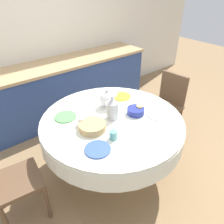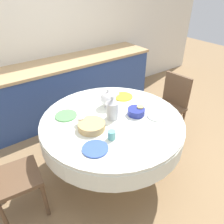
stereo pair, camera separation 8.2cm
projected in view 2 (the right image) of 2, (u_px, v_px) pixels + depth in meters
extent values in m
plane|color=#8E704C|center=(112.00, 170.00, 2.59)|extent=(12.00, 12.00, 0.00)
cube|color=silver|center=(38.00, 29.00, 3.12)|extent=(7.00, 0.05, 2.60)
cube|color=#2D4784|center=(56.00, 93.00, 3.37)|extent=(3.20, 0.60, 0.84)
cube|color=tan|center=(52.00, 65.00, 3.13)|extent=(3.24, 0.64, 0.04)
cylinder|color=brown|center=(112.00, 169.00, 2.58)|extent=(0.44, 0.44, 0.04)
cylinder|color=brown|center=(112.00, 152.00, 2.44)|extent=(0.11, 0.11, 0.49)
cylinder|color=silver|center=(112.00, 128.00, 2.26)|extent=(1.44, 1.44, 0.18)
cylinder|color=silver|center=(112.00, 120.00, 2.20)|extent=(1.43, 1.43, 0.03)
cube|color=brown|center=(166.00, 109.00, 2.92)|extent=(0.44, 0.44, 0.04)
cube|color=brown|center=(177.00, 90.00, 2.90)|extent=(0.08, 0.38, 0.42)
cylinder|color=brown|center=(167.00, 134.00, 2.83)|extent=(0.04, 0.04, 0.42)
cylinder|color=brown|center=(146.00, 123.00, 3.05)|extent=(0.04, 0.04, 0.42)
cylinder|color=brown|center=(182.00, 124.00, 3.03)|extent=(0.04, 0.04, 0.42)
cylinder|color=brown|center=(162.00, 114.00, 3.25)|extent=(0.04, 0.04, 0.42)
cube|color=brown|center=(16.00, 177.00, 1.94)|extent=(0.44, 0.44, 0.04)
cylinder|color=brown|center=(36.00, 174.00, 2.27)|extent=(0.04, 0.04, 0.42)
cylinder|color=brown|center=(45.00, 200.00, 2.01)|extent=(0.04, 0.04, 0.42)
cylinder|color=brown|center=(4.00, 218.00, 1.86)|extent=(0.04, 0.04, 0.42)
cylinder|color=#3856AD|center=(95.00, 149.00, 1.81)|extent=(0.22, 0.22, 0.01)
cylinder|color=#5BA39E|center=(112.00, 135.00, 1.91)|extent=(0.07, 0.07, 0.08)
cylinder|color=white|center=(158.00, 116.00, 2.23)|extent=(0.22, 0.22, 0.01)
cylinder|color=#DBB766|center=(140.00, 110.00, 2.26)|extent=(0.07, 0.07, 0.08)
cylinder|color=#5BA85B|center=(66.00, 116.00, 2.23)|extent=(0.22, 0.22, 0.01)
cylinder|color=white|center=(81.00, 121.00, 2.09)|extent=(0.07, 0.07, 0.08)
cylinder|color=yellow|center=(123.00, 97.00, 2.57)|extent=(0.22, 0.22, 0.01)
cylinder|color=#28282D|center=(113.00, 100.00, 2.44)|extent=(0.07, 0.07, 0.08)
cylinder|color=#B2B2B7|center=(112.00, 111.00, 2.16)|extent=(0.12, 0.12, 0.18)
cone|color=#B2B2B7|center=(112.00, 101.00, 2.10)|extent=(0.11, 0.11, 0.04)
sphere|color=#B2B2B7|center=(112.00, 98.00, 2.08)|extent=(0.04, 0.04, 0.04)
cylinder|color=white|center=(108.00, 106.00, 2.39)|extent=(0.09, 0.09, 0.01)
sphere|color=white|center=(108.00, 99.00, 2.34)|extent=(0.17, 0.17, 0.17)
cylinder|color=white|center=(115.00, 96.00, 2.38)|extent=(0.10, 0.03, 0.06)
sphere|color=white|center=(108.00, 90.00, 2.28)|extent=(0.04, 0.04, 0.04)
cylinder|color=tan|center=(92.00, 126.00, 2.03)|extent=(0.26, 0.26, 0.07)
cylinder|color=navy|center=(136.00, 112.00, 2.24)|extent=(0.18, 0.18, 0.07)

